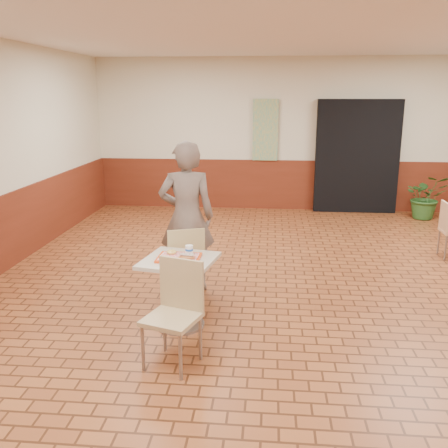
# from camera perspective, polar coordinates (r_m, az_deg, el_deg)

# --- Properties ---
(room_shell) EXTENTS (8.01, 10.01, 3.01)m
(room_shell) POSITION_cam_1_polar(r_m,az_deg,el_deg) (5.19, 10.63, 5.62)
(room_shell) COLOR brown
(room_shell) RESTS_ON ground
(wainscot_band) EXTENTS (8.00, 10.00, 1.00)m
(wainscot_band) POSITION_cam_1_polar(r_m,az_deg,el_deg) (5.43, 10.13, -4.85)
(wainscot_band) COLOR #592011
(wainscot_band) RESTS_ON ground
(corridor_doorway) EXTENTS (1.60, 0.22, 2.20)m
(corridor_doorway) POSITION_cam_1_polar(r_m,az_deg,el_deg) (10.20, 14.94, 7.44)
(corridor_doorway) COLOR black
(corridor_doorway) RESTS_ON ground
(promo_poster) EXTENTS (0.50, 0.03, 1.20)m
(promo_poster) POSITION_cam_1_polar(r_m,az_deg,el_deg) (10.07, 4.75, 10.65)
(promo_poster) COLOR gray
(promo_poster) RESTS_ON wainscot_band
(main_table) EXTENTS (0.68, 0.68, 0.71)m
(main_table) POSITION_cam_1_polar(r_m,az_deg,el_deg) (5.03, -5.11, -6.51)
(main_table) COLOR #BCAF97
(main_table) RESTS_ON ground
(chair_main_front) EXTENTS (0.54, 0.54, 0.92)m
(chair_main_front) POSITION_cam_1_polar(r_m,az_deg,el_deg) (4.38, -5.54, -9.43)
(chair_main_front) COLOR tan
(chair_main_front) RESTS_ON ground
(chair_main_back) EXTENTS (0.52, 0.52, 0.88)m
(chair_main_back) POSITION_cam_1_polar(r_m,az_deg,el_deg) (5.58, -4.49, -4.21)
(chair_main_back) COLOR tan
(chair_main_back) RESTS_ON ground
(customer) EXTENTS (0.71, 0.52, 1.78)m
(customer) POSITION_cam_1_polar(r_m,az_deg,el_deg) (5.87, -4.27, 0.80)
(customer) COLOR #685850
(customer) RESTS_ON ground
(serving_tray) EXTENTS (0.42, 0.32, 0.03)m
(serving_tray) POSITION_cam_1_polar(r_m,az_deg,el_deg) (4.95, -5.18, -3.85)
(serving_tray) COLOR #E04010
(serving_tray) RESTS_ON main_table
(ring_donut) EXTENTS (0.10, 0.10, 0.03)m
(ring_donut) POSITION_cam_1_polar(r_m,az_deg,el_deg) (5.03, -6.02, -3.21)
(ring_donut) COLOR #E9BE55
(ring_donut) RESTS_ON serving_tray
(long_john_donut) EXTENTS (0.17, 0.10, 0.05)m
(long_john_donut) POSITION_cam_1_polar(r_m,az_deg,el_deg) (4.85, -4.27, -3.75)
(long_john_donut) COLOR #BD6B37
(long_john_donut) RESTS_ON serving_tray
(paper_cup) EXTENTS (0.08, 0.08, 0.10)m
(paper_cup) POSITION_cam_1_polar(r_m,az_deg,el_deg) (4.97, -4.00, -2.98)
(paper_cup) COLOR white
(paper_cup) RESTS_ON serving_tray
(potted_plant) EXTENTS (0.79, 0.69, 0.84)m
(potted_plant) POSITION_cam_1_polar(r_m,az_deg,el_deg) (10.12, 22.10, 2.90)
(potted_plant) COLOR #2A5923
(potted_plant) RESTS_ON ground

